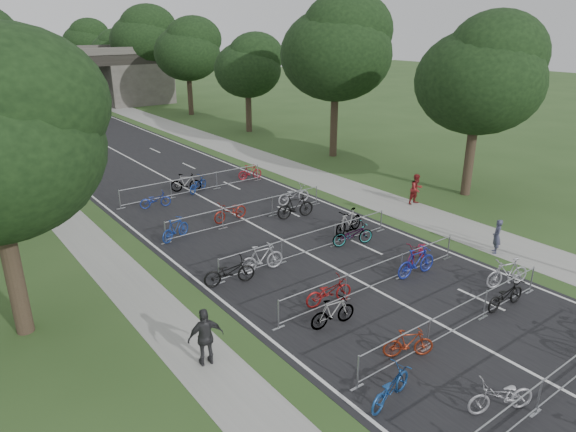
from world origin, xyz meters
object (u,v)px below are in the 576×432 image
object	(u,v)px
overpass_bridge	(36,80)
pedestrian_c	(206,337)
pedestrian_b	(416,189)
pedestrian_a	(497,237)

from	to	relation	value
overpass_bridge	pedestrian_c	xyz separation A→B (m)	(-7.46, -54.24, -2.59)
pedestrian_b	pedestrian_c	bearing A→B (deg)	-157.23
pedestrian_a	overpass_bridge	bearing A→B (deg)	-124.73
overpass_bridge	pedestrian_a	xyz separation A→B (m)	(6.80, -54.91, -2.74)
pedestrian_b	pedestrian_c	xyz separation A→B (m)	(-16.66, -5.90, 0.06)
pedestrian_a	pedestrian_c	xyz separation A→B (m)	(-14.26, 0.67, 0.15)
pedestrian_b	pedestrian_a	bearing A→B (deg)	-106.81
overpass_bridge	pedestrian_b	distance (m)	49.29
pedestrian_a	pedestrian_b	bearing A→B (deg)	-151.88
pedestrian_b	pedestrian_c	world-z (taller)	pedestrian_c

